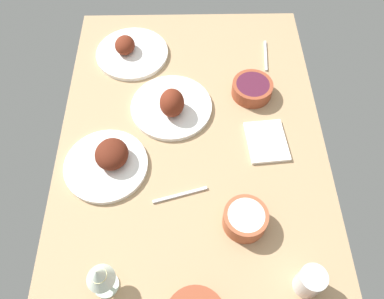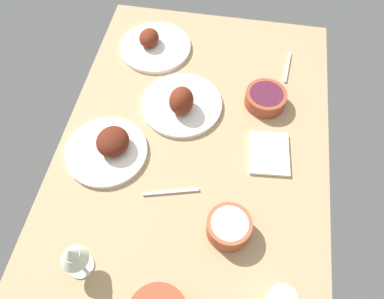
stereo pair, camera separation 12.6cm
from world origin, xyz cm
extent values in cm
cube|color=tan|center=(0.00, 0.00, 2.00)|extent=(140.00, 90.00, 4.00)
cylinder|color=white|center=(46.05, 22.82, 4.80)|extent=(28.23, 28.23, 1.60)
ellipsoid|color=#602314|center=(46.86, 25.23, 8.38)|extent=(9.17, 7.70, 6.04)
cylinder|color=white|center=(18.89, 7.03, 4.80)|extent=(28.91, 28.91, 1.60)
ellipsoid|color=#602314|center=(16.62, 6.58, 9.85)|extent=(10.30, 8.51, 9.24)
cylinder|color=white|center=(-4.80, 27.94, 4.80)|extent=(27.11, 27.11, 1.60)
ellipsoid|color=#511E11|center=(-3.04, 25.59, 8.81)|extent=(11.56, 10.70, 6.97)
cylinder|color=#A35133|center=(-24.97, -15.08, 7.13)|extent=(13.06, 13.06, 6.26)
cylinder|color=white|center=(-24.97, -15.08, 9.76)|extent=(10.71, 10.71, 1.00)
cylinder|color=brown|center=(25.24, -22.26, 6.64)|extent=(14.60, 14.60, 5.28)
cylinder|color=#4C192D|center=(25.24, -22.26, 8.78)|extent=(11.97, 11.97, 1.00)
cylinder|color=silver|center=(-42.25, 24.15, 4.25)|extent=(7.00, 7.00, 0.50)
cylinder|color=silver|center=(-42.25, 24.15, 8.00)|extent=(1.00, 1.00, 7.00)
cone|color=silver|center=(-42.25, 24.15, 14.75)|extent=(7.60, 7.60, 6.50)
cylinder|color=beige|center=(-42.25, 24.15, 13.30)|extent=(4.18, 4.18, 2.80)
cylinder|color=silver|center=(-43.30, -30.26, 8.74)|extent=(7.17, 7.17, 9.47)
cube|color=white|center=(3.71, -25.27, 4.60)|extent=(17.49, 14.38, 1.20)
cube|color=silver|center=(-15.57, 3.95, 4.40)|extent=(5.45, 17.14, 0.80)
cube|color=silver|center=(44.28, -29.81, 4.40)|extent=(16.13, 2.27, 0.80)
camera|label=1|loc=(-67.04, 1.19, 112.56)|focal=35.88mm
camera|label=2|loc=(-66.09, -11.35, 112.56)|focal=35.88mm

